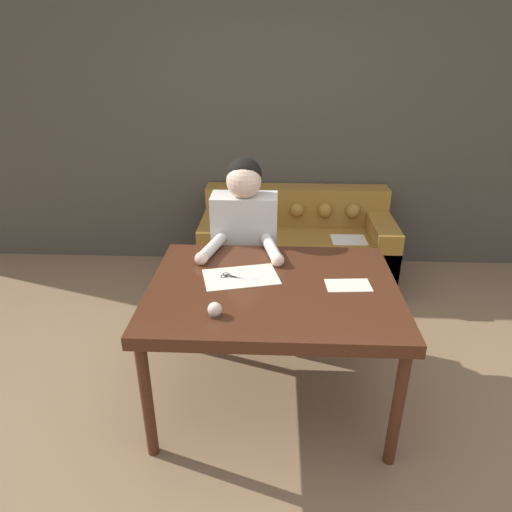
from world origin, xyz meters
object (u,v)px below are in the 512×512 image
(scissors, at_px, (232,277))
(couch, at_px, (296,248))
(dining_table, at_px, (273,297))
(person, at_px, (245,248))
(pin_cushion, at_px, (215,310))

(scissors, bearing_deg, couch, 73.85)
(dining_table, height_order, scissors, scissors)
(person, distance_m, pin_cushion, 0.99)
(dining_table, bearing_deg, scissors, 160.62)
(couch, bearing_deg, dining_table, -97.20)
(couch, bearing_deg, scissors, -106.15)
(dining_table, bearing_deg, couch, 82.80)
(person, bearing_deg, pin_cushion, -94.50)
(person, xyz_separation_m, pin_cushion, (-0.08, -0.98, 0.12))
(dining_table, height_order, person, person)
(pin_cushion, bearing_deg, scissors, 83.09)
(dining_table, relative_size, scissors, 6.40)
(dining_table, xyz_separation_m, person, (-0.20, 0.67, -0.01))
(dining_table, height_order, pin_cushion, pin_cushion)
(scissors, relative_size, pin_cushion, 2.95)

